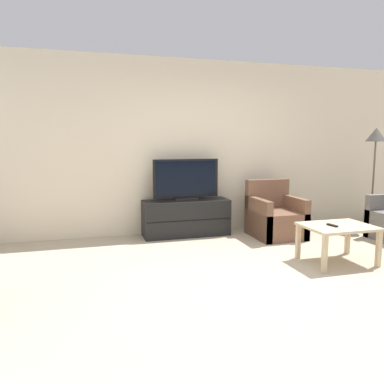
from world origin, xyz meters
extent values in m
plane|color=tan|center=(0.00, 0.00, 0.00)|extent=(24.00, 24.00, 0.00)
cube|color=beige|center=(0.00, 2.32, 1.35)|extent=(12.00, 0.06, 2.70)
cube|color=black|center=(-0.39, 2.03, 0.28)|extent=(1.32, 0.43, 0.55)
cube|color=black|center=(-0.39, 1.82, 0.28)|extent=(1.30, 0.01, 0.01)
cube|color=black|center=(-0.39, 2.03, 0.57)|extent=(0.35, 0.18, 0.04)
cube|color=black|center=(-0.39, 2.03, 0.88)|extent=(1.01, 0.03, 0.58)
cube|color=black|center=(-0.39, 2.02, 0.88)|extent=(0.93, 0.01, 0.53)
cube|color=brown|center=(0.90, 1.58, 0.20)|extent=(0.70, 0.76, 0.40)
cube|color=brown|center=(0.90, 1.89, 0.62)|extent=(0.70, 0.14, 0.45)
cube|color=brown|center=(0.60, 1.58, 0.30)|extent=(0.10, 0.76, 0.60)
cube|color=brown|center=(1.20, 1.58, 0.30)|extent=(0.10, 0.76, 0.60)
cube|color=#CCB289|center=(1.00, 0.27, 0.44)|extent=(0.80, 0.61, 0.03)
cube|color=#CCB289|center=(0.64, 0.01, 0.21)|extent=(0.05, 0.05, 0.43)
cube|color=#CCB289|center=(1.36, 0.01, 0.21)|extent=(0.05, 0.05, 0.43)
cube|color=#CCB289|center=(0.64, 0.54, 0.21)|extent=(0.05, 0.05, 0.43)
cube|color=#CCB289|center=(1.36, 0.54, 0.21)|extent=(0.05, 0.05, 0.43)
cube|color=black|center=(0.90, 0.25, 0.47)|extent=(0.06, 0.15, 0.02)
cylinder|color=black|center=(2.71, 1.66, 0.01)|extent=(0.30, 0.30, 0.01)
cylinder|color=brown|center=(2.71, 1.66, 0.73)|extent=(0.03, 0.03, 1.42)
cone|color=#4C4742|center=(2.71, 1.66, 1.55)|extent=(0.33, 0.33, 0.22)
camera|label=1|loc=(-1.86, -3.41, 1.44)|focal=35.00mm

